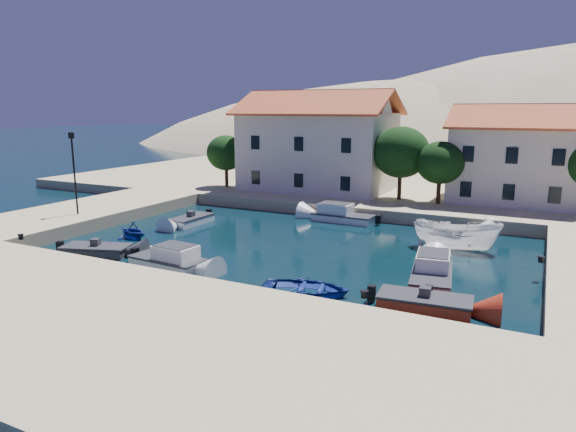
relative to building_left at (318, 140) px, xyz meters
The scene contains 20 objects.
ground 29.24m from the building_left, 77.91° to the right, with size 400.00×400.00×0.00m, color black.
quay_south 34.95m from the building_left, 79.99° to the right, with size 52.00×12.00×1.00m, color #C8B789.
quay_west 22.86m from the building_left, 125.84° to the right, with size 8.00×20.00×1.00m, color #C8B789.
quay_north 13.91m from the building_left, 51.34° to the left, with size 80.00×36.00×1.00m, color #C8B789.
hills 103.51m from the building_left, 74.43° to the left, with size 254.00×176.00×99.00m.
building_left is the anchor object (origin of this frame).
building_mid 18.04m from the building_left, ahead, with size 10.50×8.40×8.30m.
trees 10.87m from the building_left, 13.60° to the right, with size 37.30×5.30×6.45m.
lamppost 23.10m from the building_left, 119.90° to the right, with size 0.35×0.25×6.22m.
bollards 26.13m from the building_left, 69.97° to the right, with size 29.36×9.56×0.30m.
motorboat_grey_sw 26.09m from the building_left, 99.34° to the right, with size 4.49×3.07×1.25m.
cabin_cruiser_south 25.84m from the building_left, 86.39° to the right, with size 4.68×2.29×1.60m.
rowboat_south 28.20m from the building_left, 67.68° to the right, with size 3.09×4.32×0.89m, color navy.
motorboat_red_se 30.09m from the building_left, 57.00° to the right, with size 4.33×2.24×1.25m.
cabin_cruiser_east 26.69m from the building_left, 53.23° to the right, with size 2.73×5.22×1.60m.
boat_east 21.68m from the building_left, 41.02° to the right, with size 2.08×5.53×2.13m, color white.
motorboat_white_ne 20.20m from the building_left, 33.13° to the right, with size 2.90×4.29×1.25m.
rowboat_west 22.27m from the building_left, 104.03° to the right, with size 2.24×2.60×1.37m, color navy.
motorboat_white_west 16.93m from the building_left, 105.35° to the right, with size 1.86×4.01×1.25m.
cabin_cruiser_north 12.21m from the building_left, 55.46° to the right, with size 5.06×2.29×1.60m.
Camera 1 is at (14.46, -19.32, 9.00)m, focal length 32.00 mm.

